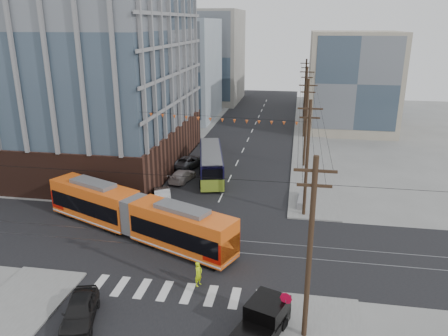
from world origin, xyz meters
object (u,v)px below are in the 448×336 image
Objects in this scene: streetcar at (135,215)px; black_sedan at (80,311)px; city_bus at (211,163)px; pickup_truck at (255,330)px.

streetcar reaches higher than black_sedan.
black_sedan is (-2.60, -27.35, -0.87)m from city_bus.
city_bus is at bearing 68.43° from black_sedan.
city_bus reaches higher than black_sedan.
city_bus reaches higher than pickup_truck.
pickup_truck is at bearing -17.23° from black_sedan.
streetcar reaches higher than city_bus.
city_bus is 2.54× the size of black_sedan.
pickup_truck is at bearing -86.52° from city_bus.
pickup_truck is 1.24× the size of black_sedan.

